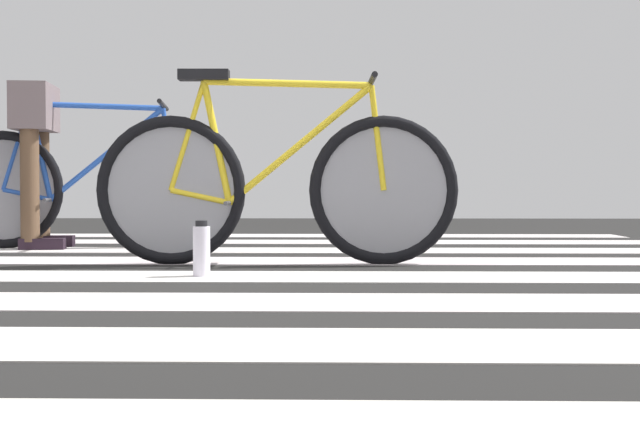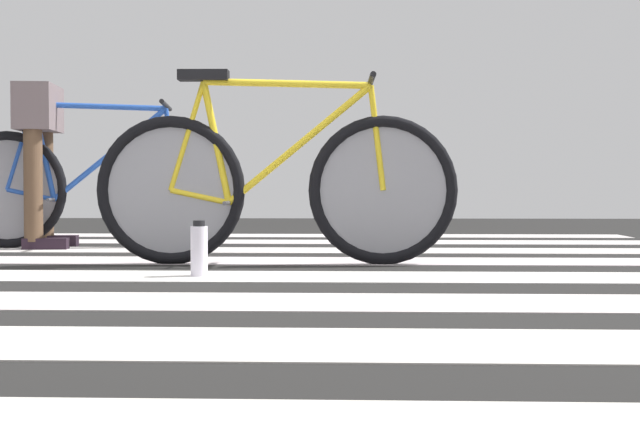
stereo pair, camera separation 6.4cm
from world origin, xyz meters
name	(u,v)px [view 2 (the right image)]	position (x,y,z in m)	size (l,w,h in m)	color
ground	(235,285)	(0.00, 0.00, 0.01)	(18.00, 14.00, 0.02)	black
crosswalk_markings	(242,277)	(0.00, 0.20, 0.02)	(5.42, 6.51, 0.00)	beige
bicycle_1_of_2	(276,185)	(0.09, 0.78, 0.41)	(1.74, 0.52, 0.93)	black
bicycle_2_of_2	(92,185)	(-1.14, 1.89, 0.41)	(1.73, 0.52, 0.93)	black
cyclist_2_of_2	(39,143)	(-1.45, 1.85, 0.66)	(0.35, 0.43, 1.00)	brown
water_bottle	(199,250)	(-0.18, 0.21, 0.13)	(0.07, 0.07, 0.23)	white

